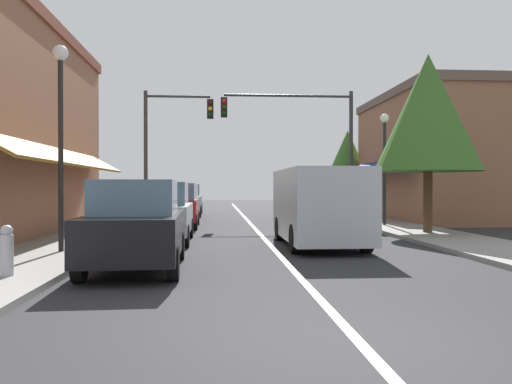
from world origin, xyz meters
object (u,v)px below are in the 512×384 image
(parked_car_third_left, at_px, (176,206))
(traffic_signal_mast_arm, at_px, (307,131))
(parked_car_far_left, at_px, (182,202))
(parked_car_distant_left, at_px, (187,200))
(street_lamp_left_near, at_px, (61,115))
(tree_right_near, at_px, (428,113))
(fire_hydrant, at_px, (7,251))
(van_in_lane, at_px, (318,204))
(street_lamp_right_mid, at_px, (385,150))
(parked_car_nearest_left, at_px, (136,225))
(traffic_signal_left_corner, at_px, (167,136))
(tree_right_far, at_px, (348,156))
(parked_car_second_left, at_px, (161,213))

(parked_car_third_left, height_order, traffic_signal_mast_arm, traffic_signal_mast_arm)
(parked_car_far_left, bearing_deg, parked_car_distant_left, 90.74)
(street_lamp_left_near, xyz_separation_m, tree_right_near, (10.68, 4.33, 0.77))
(parked_car_far_left, bearing_deg, fire_hydrant, -95.97)
(van_in_lane, height_order, street_lamp_left_near, street_lamp_left_near)
(traffic_signal_mast_arm, height_order, street_lamp_right_mid, traffic_signal_mast_arm)
(parked_car_third_left, height_order, parked_car_distant_left, same)
(parked_car_third_left, bearing_deg, street_lamp_left_near, -103.88)
(parked_car_nearest_left, height_order, traffic_signal_mast_arm, traffic_signal_mast_arm)
(parked_car_distant_left, bearing_deg, traffic_signal_left_corner, -95.71)
(parked_car_distant_left, distance_m, traffic_signal_mast_arm, 9.43)
(fire_hydrant, bearing_deg, tree_right_far, 62.13)
(parked_car_nearest_left, height_order, traffic_signal_left_corner, traffic_signal_left_corner)
(traffic_signal_left_corner, xyz_separation_m, street_lamp_left_near, (-1.36, -12.07, -0.70))
(parked_car_second_left, height_order, van_in_lane, van_in_lane)
(parked_car_distant_left, distance_m, traffic_signal_left_corner, 6.69)
(van_in_lane, bearing_deg, parked_car_second_left, 164.63)
(street_lamp_left_near, bearing_deg, traffic_signal_mast_arm, 55.56)
(parked_car_nearest_left, relative_size, parked_car_far_left, 1.01)
(tree_right_near, bearing_deg, street_lamp_left_near, -157.92)
(parked_car_nearest_left, bearing_deg, street_lamp_left_near, 132.37)
(parked_car_third_left, relative_size, van_in_lane, 0.79)
(parked_car_nearest_left, bearing_deg, parked_car_distant_left, 88.81)
(parked_car_second_left, height_order, fire_hydrant, parked_car_second_left)
(traffic_signal_left_corner, height_order, tree_right_far, traffic_signal_left_corner)
(parked_car_second_left, relative_size, fire_hydrant, 4.73)
(parked_car_distant_left, distance_m, tree_right_far, 9.97)
(street_lamp_right_mid, bearing_deg, parked_car_third_left, 174.40)
(parked_car_distant_left, bearing_deg, van_in_lane, -74.74)
(van_in_lane, distance_m, tree_right_far, 17.53)
(parked_car_third_left, distance_m, tree_right_near, 10.11)
(tree_right_near, bearing_deg, traffic_signal_left_corner, 140.32)
(parked_car_far_left, bearing_deg, tree_right_far, 27.44)
(parked_car_nearest_left, xyz_separation_m, street_lamp_left_near, (-2.07, 2.14, 2.44))
(parked_car_second_left, distance_m, traffic_signal_mast_arm, 10.88)
(parked_car_third_left, relative_size, parked_car_distant_left, 1.00)
(parked_car_distant_left, relative_size, street_lamp_left_near, 0.83)
(parked_car_second_left, xyz_separation_m, fire_hydrant, (-1.94, -6.25, -0.33))
(parked_car_far_left, relative_size, street_lamp_right_mid, 0.91)
(traffic_signal_mast_arm, xyz_separation_m, tree_right_near, (2.84, -7.10, -0.13))
(van_in_lane, bearing_deg, fire_hydrant, -141.83)
(tree_right_near, relative_size, fire_hydrant, 6.97)
(street_lamp_left_near, height_order, fire_hydrant, street_lamp_left_near)
(parked_car_nearest_left, relative_size, street_lamp_right_mid, 0.92)
(parked_car_nearest_left, xyz_separation_m, parked_car_distant_left, (-0.16, 20.10, 0.00))
(street_lamp_left_near, relative_size, tree_right_far, 0.99)
(traffic_signal_mast_arm, xyz_separation_m, traffic_signal_left_corner, (-6.49, 0.63, -0.20))
(parked_car_second_left, relative_size, parked_car_third_left, 1.00)
(parked_car_nearest_left, bearing_deg, traffic_signal_mast_arm, 65.32)
(traffic_signal_left_corner, bearing_deg, street_lamp_left_near, -96.41)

